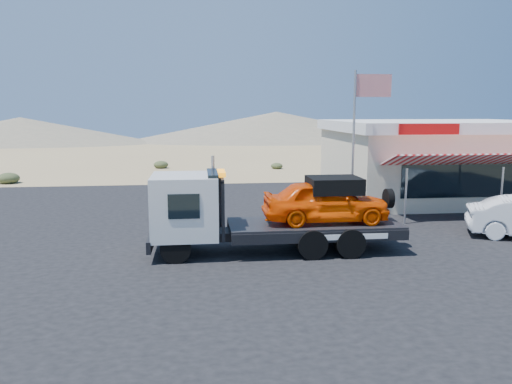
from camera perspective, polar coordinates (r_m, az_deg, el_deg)
The scene contains 6 objects.
ground at distance 15.84m, azimuth -0.75°, elevation -6.99°, with size 120.00×120.00×0.00m, color #9A7D57.
asphalt_lot at distance 19.00m, azimuth 4.34°, elevation -4.21°, with size 32.00×24.00×0.02m, color black.
tow_truck at distance 15.66m, azimuth 1.53°, elevation -1.91°, with size 7.77×2.30×2.60m.
jerky_store at distance 27.06m, azimuth 19.89°, elevation 3.57°, with size 10.40×9.97×3.90m.
flagpole at distance 20.68m, azimuth 11.74°, elevation 7.24°, with size 1.55×0.10×6.00m.
distant_hills at distance 70.79m, azimuth -13.40°, elevation 7.03°, with size 126.00×48.00×4.20m.
Camera 1 is at (-1.55, -15.12, 4.46)m, focal length 35.00 mm.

